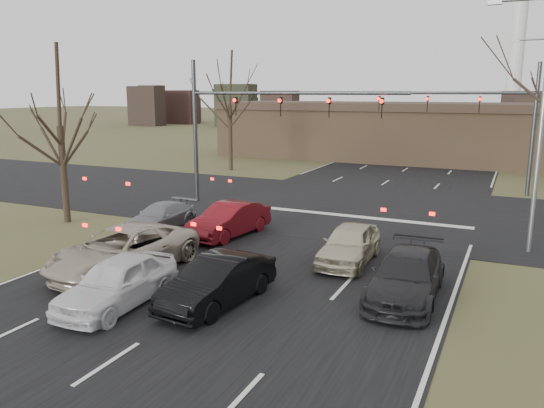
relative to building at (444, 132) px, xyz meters
The scene contains 17 objects.
ground 38.15m from the building, 93.01° to the right, with size 360.00×360.00×0.00m, color #4C4C28.
road_main 22.25m from the building, 95.19° to the left, with size 14.00×300.00×0.02m, color black.
road_cross 23.24m from the building, 94.97° to the right, with size 200.00×14.00×0.02m, color black.
building is the anchor object (origin of this frame).
mast_arm_near 26.14m from the building, 106.13° to the right, with size 12.12×0.24×8.00m.
mast_arm_far 15.75m from the building, 74.42° to the right, with size 11.12×0.24×8.00m.
streetlight_right_near 28.97m from the building, 76.31° to the right, with size 2.34×0.25×10.00m.
streetlight_right_far 13.53m from the building, 56.35° to the right, with size 2.34×0.25×10.00m.
tree_left_near 34.95m from the building, 112.87° to the right, with size 5.10×5.10×8.50m.
tree_left_far 20.39m from the building, 139.09° to the right, with size 5.70×5.70×9.50m.
car_silver_suv 37.22m from the building, 99.29° to the right, with size 2.66×5.78×1.61m, color #B8AA95.
car_white_sedan 39.41m from the building, 96.03° to the right, with size 1.77×4.39×1.49m, color silver.
car_black_hatch 37.86m from the building, 92.27° to the right, with size 1.52×4.35×1.43m, color black.
car_charcoal_sedan 35.14m from the building, 84.27° to the right, with size 1.99×4.89×1.42m, color black.
car_grey_ahead 32.39m from the building, 105.25° to the right, with size 1.67×4.11×1.19m, color gray.
car_red_ahead 31.39m from the building, 99.18° to the right, with size 1.56×4.47×1.47m, color #610D14.
car_silver_ahead 32.35m from the building, 88.42° to the right, with size 1.71×4.25×1.45m, color beige.
Camera 1 is at (8.29, -12.67, 6.24)m, focal length 35.00 mm.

